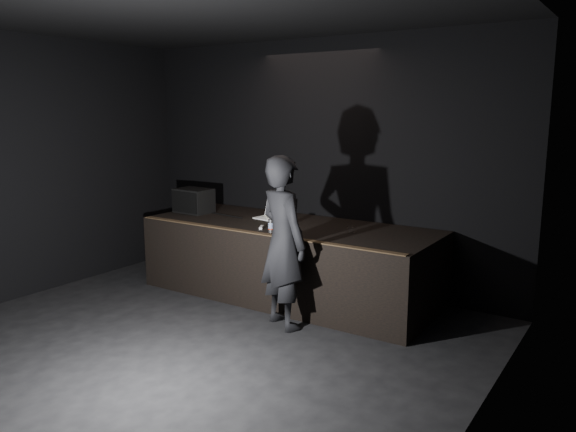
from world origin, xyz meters
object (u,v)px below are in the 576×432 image
Objects in this scene: stage_monitor at (193,201)px; beer_can at (271,226)px; stage_riser at (289,260)px; laptop at (271,214)px; person at (283,242)px.

beer_can is at bearing -13.56° from stage_monitor.
stage_riser is 10.20× the size of laptop.
laptop is at bearing 14.25° from stage_monitor.
stage_monitor is at bearing 1.65° from person.
person is at bearing -60.26° from stage_riser.
laptop is 0.94m from beer_can.
laptop is 2.35× the size of beer_can.
stage_riser is 0.82m from beer_can.
stage_monitor is 1.84m from beer_can.
beer_can is 0.08× the size of person.
stage_riser is 7.25× the size of stage_monitor.
laptop is 1.51m from person.
laptop is at bearing 125.27° from beer_can.
stage_riser is at bearing 4.41° from stage_monitor.
person is at bearing -41.07° from laptop.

